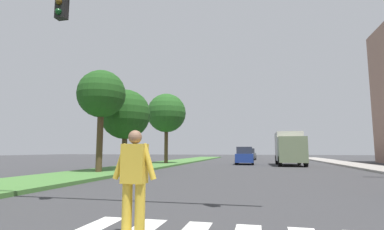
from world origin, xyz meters
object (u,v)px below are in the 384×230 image
at_px(tree_far, 125,115).
at_px(tree_distant, 166,113).
at_px(truck_box_delivery, 289,148).
at_px(sedan_midblock, 245,156).
at_px(tree_mid, 101,95).
at_px(sedan_distant, 249,155).
at_px(traffic_light_gantry, 59,32).
at_px(pedestrian_performer, 134,178).

height_order(tree_far, tree_distant, tree_distant).
height_order(tree_far, truck_box_delivery, tree_far).
xyz_separation_m(tree_distant, truck_box_delivery, (11.67, 1.15, -3.43)).
distance_m(tree_distant, sedan_midblock, 8.92).
relative_size(tree_mid, tree_far, 1.10).
height_order(tree_distant, sedan_distant, tree_distant).
xyz_separation_m(tree_far, sedan_distant, (7.66, 25.17, -3.08)).
height_order(sedan_midblock, truck_box_delivery, truck_box_delivery).
bearing_deg(traffic_light_gantry, sedan_distant, 84.66).
distance_m(tree_far, pedestrian_performer, 16.05).
bearing_deg(tree_mid, traffic_light_gantry, -65.57).
relative_size(tree_mid, sedan_midblock, 1.47).
xyz_separation_m(tree_mid, tree_distant, (0.16, 12.02, 0.40)).
distance_m(tree_mid, pedestrian_performer, 13.56).
relative_size(traffic_light_gantry, sedan_distant, 2.04).
bearing_deg(tree_far, pedestrian_performer, -63.40).
distance_m(tree_far, sedan_midblock, 13.85).
distance_m(tree_mid, tree_far, 3.27).
bearing_deg(truck_box_delivery, sedan_distant, 105.27).
height_order(tree_mid, traffic_light_gantry, traffic_light_gantry).
xyz_separation_m(tree_far, sedan_midblock, (7.61, 11.16, -3.06)).
bearing_deg(sedan_distant, traffic_light_gantry, -95.34).
relative_size(tree_distant, pedestrian_performer, 4.06).
relative_size(tree_mid, sedan_distant, 1.37).
bearing_deg(pedestrian_performer, sedan_midblock, 88.77).
relative_size(sedan_midblock, truck_box_delivery, 0.65).
bearing_deg(traffic_light_gantry, tree_far, 108.54).
bearing_deg(pedestrian_performer, truck_box_delivery, 78.90).
bearing_deg(truck_box_delivery, sedan_midblock, 164.60).
bearing_deg(tree_distant, sedan_midblock, 17.14).
bearing_deg(sedan_midblock, tree_distant, -162.86).
bearing_deg(pedestrian_performer, tree_far, 116.60).
xyz_separation_m(traffic_light_gantry, sedan_midblock, (3.46, 23.52, -3.56)).
xyz_separation_m(tree_mid, tree_far, (0.03, 3.17, -0.80)).
height_order(traffic_light_gantry, truck_box_delivery, traffic_light_gantry).
distance_m(tree_distant, traffic_light_gantry, 21.60).
xyz_separation_m(tree_distant, pedestrian_performer, (6.94, -22.96, -4.13)).
bearing_deg(tree_far, sedan_midblock, 55.71).
relative_size(traffic_light_gantry, truck_box_delivery, 1.44).
distance_m(sedan_midblock, truck_box_delivery, 4.42).
height_order(tree_far, traffic_light_gantry, traffic_light_gantry).
relative_size(pedestrian_performer, sedan_distant, 0.39).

